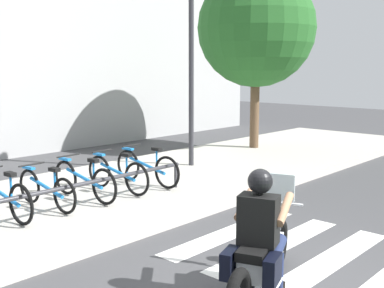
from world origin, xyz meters
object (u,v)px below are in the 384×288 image
object	(u,v)px
motorcycle	(262,255)
bicycle_3	(46,189)
bicycle_4	(84,180)
tree_near_rack	(256,28)
rider	(260,225)
bicycle_2	(3,197)
bicycle_5	(117,174)
bike_rack	(65,189)
bicycle_6	(147,167)
street_lamp	(191,53)

from	to	relation	value
motorcycle	bicycle_3	world-z (taller)	motorcycle
bicycle_3	bicycle_4	bearing A→B (deg)	-0.05
bicycle_4	tree_near_rack	world-z (taller)	tree_near_rack
rider	bicycle_2	xyz separation A→B (m)	(-0.77, 4.21, -0.32)
bicycle_5	rider	bearing A→B (deg)	-109.03
bicycle_5	bicycle_4	bearing A→B (deg)	180.00
tree_near_rack	bicycle_4	bearing A→B (deg)	-170.80
rider	bike_rack	size ratio (longest dim) A/B	0.28
bicycle_6	street_lamp	xyz separation A→B (m)	(2.03, 0.68, 2.27)
bicycle_4	street_lamp	xyz separation A→B (m)	(3.51, 0.68, 2.28)
bicycle_5	street_lamp	distance (m)	3.65
bicycle_3	street_lamp	size ratio (longest dim) A/B	0.34
rider	street_lamp	xyz separation A→B (m)	(4.23, 4.89, 1.95)
motorcycle	street_lamp	distance (m)	6.80
street_lamp	tree_near_rack	xyz separation A→B (m)	(3.13, 0.40, 0.76)
rider	bicycle_4	size ratio (longest dim) A/B	0.84
motorcycle	bike_rack	size ratio (longest dim) A/B	0.43
motorcycle	bicycle_5	size ratio (longest dim) A/B	1.31
bicycle_2	street_lamp	bearing A→B (deg)	7.73
rider	tree_near_rack	distance (m)	9.46
street_lamp	bicycle_5	bearing A→B (deg)	-166.28
motorcycle	bike_rack	bearing A→B (deg)	91.62
bicycle_6	bicycle_2	bearing A→B (deg)	-180.00
bicycle_2	bicycle_5	xyz separation A→B (m)	(2.22, 0.00, -0.00)
bicycle_3	bike_rack	bearing A→B (deg)	-89.97
bicycle_6	street_lamp	distance (m)	3.12
rider	motorcycle	bearing A→B (deg)	16.55
rider	bicycle_4	xyz separation A→B (m)	(0.71, 4.21, -0.32)
bike_rack	tree_near_rack	size ratio (longest dim) A/B	0.97
bicycle_5	bicycle_6	distance (m)	0.74
bicycle_6	bike_rack	size ratio (longest dim) A/B	0.34
tree_near_rack	bicycle_6	bearing A→B (deg)	-168.22
bicycle_4	street_lamp	size ratio (longest dim) A/B	0.37
bicycle_2	bicycle_3	world-z (taller)	bicycle_2
bicycle_3	street_lamp	bearing A→B (deg)	9.04
rider	bicycle_3	bearing A→B (deg)	90.39
bike_rack	rider	bearing A→B (deg)	-89.56
bicycle_5	bicycle_2	bearing A→B (deg)	-179.99
bicycle_4	tree_near_rack	xyz separation A→B (m)	(6.65, 1.08, 3.04)
tree_near_rack	bicycle_2	bearing A→B (deg)	-172.45
bicycle_2	street_lamp	size ratio (longest dim) A/B	0.35
bicycle_5	bike_rack	size ratio (longest dim) A/B	0.33
bicycle_2	bike_rack	size ratio (longest dim) A/B	0.32
rider	street_lamp	world-z (taller)	street_lamp
rider	tree_near_rack	world-z (taller)	tree_near_rack
bicycle_3	street_lamp	world-z (taller)	street_lamp
bike_rack	bicycle_6	bearing A→B (deg)	14.02
rider	bike_rack	distance (m)	3.66
bicycle_3	street_lamp	distance (m)	4.88
bicycle_3	bicycle_5	world-z (taller)	bicycle_5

